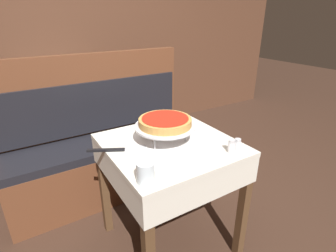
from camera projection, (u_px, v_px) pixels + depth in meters
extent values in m
plane|color=#382319|center=(170.00, 240.00, 1.78)|extent=(14.00, 14.00, 0.00)
cube|color=beige|center=(170.00, 145.00, 1.50)|extent=(0.70, 0.70, 0.03)
cube|color=white|center=(170.00, 142.00, 1.49)|extent=(0.43, 0.43, 0.00)
cube|color=beige|center=(170.00, 159.00, 1.53)|extent=(0.70, 0.70, 0.15)
cube|color=#4C331E|center=(243.00, 209.00, 1.55)|extent=(0.05, 0.05, 0.71)
cube|color=#4C331E|center=(104.00, 187.00, 1.74)|extent=(0.05, 0.05, 0.71)
cube|color=#4C331E|center=(182.00, 161.00, 2.04)|extent=(0.05, 0.05, 0.71)
cube|color=beige|center=(64.00, 92.00, 2.50)|extent=(0.65, 0.65, 0.03)
cube|color=white|center=(63.00, 90.00, 2.50)|extent=(0.40, 0.40, 0.00)
cube|color=beige|center=(65.00, 100.00, 2.53)|extent=(0.65, 0.65, 0.13)
cube|color=#4C331E|center=(43.00, 146.00, 2.28)|extent=(0.05, 0.05, 0.71)
cube|color=#4C331E|center=(107.00, 131.00, 2.56)|extent=(0.05, 0.05, 0.71)
cube|color=#4C331E|center=(34.00, 124.00, 2.74)|extent=(0.05, 0.05, 0.71)
cube|color=#4C331E|center=(90.00, 114.00, 3.02)|extent=(0.05, 0.05, 0.71)
cube|color=brown|center=(108.00, 169.00, 2.20)|extent=(1.51, 0.45, 0.44)
cube|color=black|center=(105.00, 142.00, 2.10)|extent=(1.48, 0.44, 0.06)
cube|color=brown|center=(93.00, 94.00, 2.11)|extent=(1.51, 0.06, 0.64)
cube|color=black|center=(96.00, 107.00, 2.12)|extent=(1.45, 0.02, 0.41)
cube|color=#4C2D1E|center=(74.00, 35.00, 2.83)|extent=(6.00, 0.04, 2.40)
cylinder|color=#ADADB2|center=(155.00, 128.00, 1.57)|extent=(0.01, 0.01, 0.08)
cylinder|color=#ADADB2|center=(155.00, 143.00, 1.39)|extent=(0.01, 0.01, 0.08)
cylinder|color=#ADADB2|center=(186.00, 134.00, 1.49)|extent=(0.01, 0.01, 0.08)
cylinder|color=#ADADB2|center=(165.00, 128.00, 1.47)|extent=(0.23, 0.23, 0.01)
cylinder|color=silver|center=(165.00, 127.00, 1.47)|extent=(0.33, 0.33, 0.01)
cylinder|color=silver|center=(165.00, 126.00, 1.46)|extent=(0.34, 0.34, 0.01)
cylinder|color=#C68E47|center=(165.00, 122.00, 1.45)|extent=(0.29, 0.29, 0.04)
cylinder|color=#A82314|center=(165.00, 118.00, 1.44)|extent=(0.26, 0.26, 0.01)
cube|color=#BCBCC1|center=(135.00, 150.00, 1.40)|extent=(0.14, 0.13, 0.00)
cube|color=black|center=(106.00, 150.00, 1.39)|extent=(0.19, 0.11, 0.01)
cylinder|color=silver|center=(146.00, 172.00, 1.12)|extent=(0.08, 0.08, 0.09)
cylinder|color=silver|center=(231.00, 147.00, 1.38)|extent=(0.04, 0.04, 0.05)
cylinder|color=#B7B7BC|center=(232.00, 141.00, 1.36)|extent=(0.04, 0.04, 0.02)
cylinder|color=silver|center=(237.00, 145.00, 1.40)|extent=(0.03, 0.03, 0.05)
cylinder|color=#B7B7BC|center=(238.00, 140.00, 1.39)|extent=(0.03, 0.03, 0.01)
cube|color=black|center=(59.00, 88.00, 2.51)|extent=(0.12, 0.12, 0.03)
cylinder|color=black|center=(58.00, 80.00, 2.48)|extent=(0.01, 0.01, 0.12)
cylinder|color=white|center=(58.00, 81.00, 2.51)|extent=(0.04, 0.04, 0.09)
cylinder|color=red|center=(55.00, 82.00, 2.46)|extent=(0.04, 0.04, 0.09)
cylinder|color=gold|center=(62.00, 81.00, 2.49)|extent=(0.04, 0.04, 0.09)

